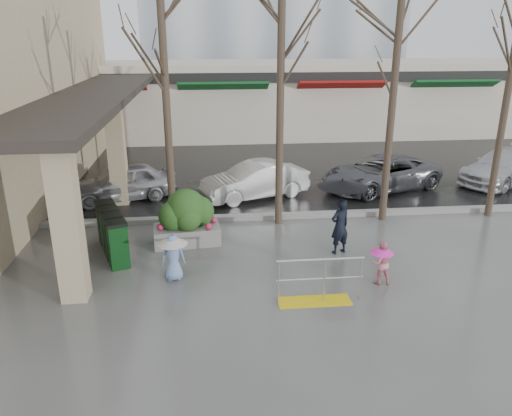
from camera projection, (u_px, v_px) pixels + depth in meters
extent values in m
plane|color=#51514F|center=(250.00, 279.00, 11.90)|extent=(120.00, 120.00, 0.00)
cube|color=black|center=(220.00, 122.00, 32.53)|extent=(120.00, 36.00, 0.01)
cube|color=gray|center=(239.00, 217.00, 15.62)|extent=(120.00, 0.30, 0.15)
cube|color=#2D2823|center=(95.00, 90.00, 17.74)|extent=(2.80, 18.00, 0.25)
cube|color=tan|center=(67.00, 224.00, 10.47)|extent=(0.55, 0.55, 3.50)
cube|color=tan|center=(117.00, 153.00, 16.57)|extent=(0.55, 0.55, 3.50)
cube|color=beige|center=(257.00, 99.00, 28.31)|extent=(34.00, 6.00, 4.00)
cube|color=maroon|center=(101.00, 90.00, 24.54)|extent=(4.50, 1.68, 0.87)
cube|color=#0F4C1E|center=(223.00, 89.00, 25.11)|extent=(4.50, 1.68, 0.87)
cube|color=maroon|center=(339.00, 88.00, 25.68)|extent=(4.50, 1.68, 0.87)
cube|color=#0F4C1E|center=(451.00, 87.00, 26.25)|extent=(4.50, 1.68, 0.87)
cube|color=black|center=(262.00, 78.00, 25.12)|extent=(34.00, 0.35, 0.50)
cube|color=yellow|center=(314.00, 301.00, 10.89)|extent=(1.60, 0.50, 0.02)
cylinder|color=silver|center=(278.00, 283.00, 10.65)|extent=(0.05, 0.05, 1.00)
cylinder|color=silver|center=(324.00, 281.00, 10.75)|extent=(0.05, 0.05, 1.00)
cylinder|color=silver|center=(360.00, 279.00, 10.82)|extent=(0.05, 0.05, 1.00)
cylinder|color=silver|center=(321.00, 260.00, 10.57)|extent=(1.90, 0.06, 0.06)
cylinder|color=silver|center=(320.00, 279.00, 10.72)|extent=(1.90, 0.04, 0.04)
cylinder|color=#382B21|center=(167.00, 114.00, 13.95)|extent=(0.22, 0.22, 6.80)
cylinder|color=#382B21|center=(280.00, 109.00, 14.22)|extent=(0.22, 0.22, 7.00)
cylinder|color=#382B21|center=(391.00, 115.00, 14.62)|extent=(0.22, 0.22, 6.50)
cylinder|color=#382B21|center=(506.00, 102.00, 14.84)|extent=(0.22, 0.22, 7.20)
imported|color=black|center=(340.00, 226.00, 13.07)|extent=(0.65, 0.55, 1.51)
cylinder|color=black|center=(342.00, 198.00, 12.81)|extent=(0.02, 0.02, 0.96)
cone|color=black|center=(342.00, 183.00, 12.68)|extent=(1.30, 1.30, 0.18)
sphere|color=black|center=(343.00, 179.00, 12.64)|extent=(0.05, 0.05, 0.05)
imported|color=pink|center=(381.00, 263.00, 11.53)|extent=(0.51, 0.40, 1.05)
cylinder|color=black|center=(382.00, 255.00, 11.47)|extent=(0.02, 0.02, 0.45)
cone|color=#FF28BD|center=(382.00, 250.00, 11.42)|extent=(0.55, 0.55, 0.18)
sphere|color=black|center=(383.00, 245.00, 11.39)|extent=(0.05, 0.05, 0.05)
imported|color=#6E8DC3|center=(173.00, 257.00, 11.70)|extent=(0.56, 0.37, 1.13)
cylinder|color=black|center=(173.00, 247.00, 11.61)|extent=(0.02, 0.02, 0.53)
cone|color=beige|center=(172.00, 240.00, 11.55)|extent=(0.72, 0.72, 0.18)
sphere|color=black|center=(172.00, 236.00, 11.52)|extent=(0.05, 0.05, 0.05)
cube|color=#65635E|center=(187.00, 235.00, 13.83)|extent=(1.88, 1.07, 0.50)
ellipsoid|color=#183C13|center=(186.00, 209.00, 13.59)|extent=(1.10, 0.99, 1.15)
sphere|color=#183C13|center=(173.00, 216.00, 13.51)|extent=(0.79, 0.79, 0.79)
sphere|color=#183C13|center=(199.00, 211.00, 13.80)|extent=(0.84, 0.84, 0.84)
cube|color=#0D3A14|center=(118.00, 246.00, 12.33)|extent=(0.58, 0.58, 1.11)
cube|color=black|center=(116.00, 223.00, 12.13)|extent=(0.62, 0.62, 0.08)
cube|color=black|center=(114.00, 238.00, 12.81)|extent=(0.58, 0.58, 1.11)
cube|color=black|center=(112.00, 216.00, 12.61)|extent=(0.62, 0.62, 0.08)
cube|color=#0C3816|center=(110.00, 231.00, 13.29)|extent=(0.58, 0.58, 1.11)
cube|color=black|center=(108.00, 209.00, 13.08)|extent=(0.62, 0.62, 0.08)
cube|color=black|center=(107.00, 224.00, 13.76)|extent=(0.58, 0.58, 1.11)
cube|color=black|center=(105.00, 203.00, 13.56)|extent=(0.62, 0.62, 0.08)
imported|color=#B1B2B6|center=(122.00, 182.00, 17.32)|extent=(3.97, 2.51, 1.26)
imported|color=silver|center=(255.00, 181.00, 17.52)|extent=(4.05, 2.63, 1.26)
imported|color=#585A60|center=(381.00, 173.00, 18.46)|extent=(4.98, 3.60, 1.26)
imported|color=silver|center=(504.00, 167.00, 19.35)|extent=(4.61, 3.81, 1.26)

